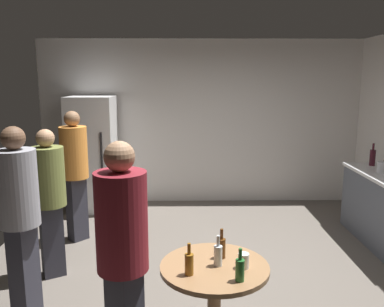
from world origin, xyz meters
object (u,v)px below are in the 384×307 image
foreground_table (214,278)px  plastic_cup_white (243,261)px  refrigerator (93,154)px  person_in_olive_shirt (49,192)px  beer_bottle_green (240,269)px  person_in_maroon_shirt (122,247)px  beer_bottle_clear (218,255)px  person_in_orange_shirt (75,166)px  beer_bottle_brown (221,247)px  wine_bottle_on_counter (373,157)px  beer_bottle_amber (189,263)px  person_in_gray_shirt (19,208)px

foreground_table → plastic_cup_white: bearing=-12.7°
refrigerator → person_in_olive_shirt: bearing=-88.6°
beer_bottle_green → person_in_maroon_shirt: size_ratio=0.14×
beer_bottle_clear → person_in_orange_shirt: 2.78m
beer_bottle_brown → plastic_cup_white: beer_bottle_brown is taller
foreground_table → person_in_orange_shirt: person_in_orange_shirt is taller
beer_bottle_green → person_in_olive_shirt: size_ratio=0.15×
wine_bottle_on_counter → beer_bottle_brown: 3.34m
wine_bottle_on_counter → person_in_olive_shirt: size_ratio=0.20×
wine_bottle_on_counter → beer_bottle_clear: (-2.31, -2.57, -0.20)m
person_in_orange_shirt → plastic_cup_white: bearing=-8.5°
refrigerator → person_in_orange_shirt: size_ratio=1.07×
person_in_orange_shirt → person_in_olive_shirt: person_in_orange_shirt is taller
wine_bottle_on_counter → beer_bottle_green: wine_bottle_on_counter is taller
wine_bottle_on_counter → person_in_maroon_shirt: size_ratio=0.18×
wine_bottle_on_counter → beer_bottle_green: 3.55m
foreground_table → beer_bottle_amber: size_ratio=3.48×
person_in_maroon_shirt → person_in_olive_shirt: size_ratio=1.07×
wine_bottle_on_counter → beer_bottle_brown: size_ratio=1.35×
foreground_table → person_in_gray_shirt: size_ratio=0.47×
beer_bottle_clear → foreground_table: bearing=168.5°
beer_bottle_amber → person_in_olive_shirt: (-1.44, 1.41, 0.10)m
foreground_table → plastic_cup_white: size_ratio=7.27×
beer_bottle_green → person_in_maroon_shirt: (-0.78, -0.02, 0.17)m
foreground_table → person_in_olive_shirt: size_ratio=0.51×
foreground_table → person_in_orange_shirt: 2.78m
person_in_orange_shirt → beer_bottle_green: bearing=-11.4°
plastic_cup_white → person_in_orange_shirt: (-1.82, 2.28, 0.19)m
beer_bottle_green → person_in_orange_shirt: 3.04m
foreground_table → person_in_maroon_shirt: (-0.62, -0.24, 0.36)m
wine_bottle_on_counter → plastic_cup_white: size_ratio=2.82×
wine_bottle_on_counter → beer_bottle_clear: size_ratio=1.35×
beer_bottle_clear → person_in_gray_shirt: bearing=160.9°
plastic_cup_white → person_in_olive_shirt: size_ratio=0.07×
wine_bottle_on_counter → beer_bottle_amber: bearing=-133.0°
foreground_table → beer_bottle_brown: bearing=65.2°
wine_bottle_on_counter → plastic_cup_white: (-2.13, -2.61, -0.23)m
beer_bottle_amber → person_in_gray_shirt: 1.62m
beer_bottle_brown → beer_bottle_green: 0.36m
foreground_table → beer_bottle_amber: bearing=-143.7°
beer_bottle_clear → person_in_gray_shirt: 1.76m
foreground_table → person_in_gray_shirt: bearing=160.7°
beer_bottle_clear → beer_bottle_green: bearing=-59.9°
refrigerator → beer_bottle_amber: refrigerator is taller
foreground_table → person_in_orange_shirt: size_ratio=0.48×
foreground_table → beer_bottle_amber: (-0.19, -0.14, 0.19)m
plastic_cup_white → person_in_orange_shirt: size_ratio=0.07×
beer_bottle_brown → beer_bottle_green: size_ratio=1.00×
refrigerator → beer_bottle_green: 4.12m
refrigerator → wine_bottle_on_counter: 4.11m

